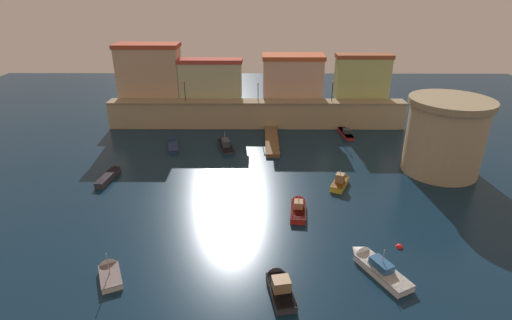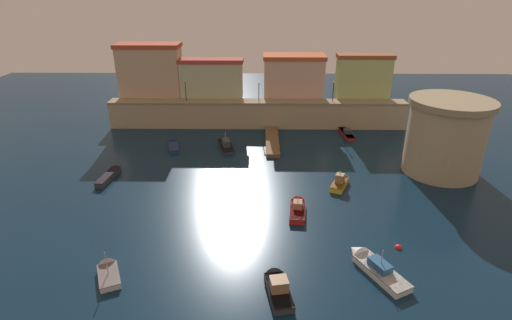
% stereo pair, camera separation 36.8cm
% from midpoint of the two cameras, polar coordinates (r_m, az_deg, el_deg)
% --- Properties ---
extents(ground_plane, '(140.57, 140.57, 0.00)m').
position_cam_midpoint_polar(ground_plane, '(48.37, 0.11, -4.97)').
color(ground_plane, '#0C2338').
extents(quay_wall, '(51.39, 3.20, 4.71)m').
position_cam_midpoint_polar(quay_wall, '(70.41, 0.36, 6.61)').
color(quay_wall, tan).
rests_on(quay_wall, ground).
extents(old_town_backdrop, '(48.15, 5.51, 9.34)m').
position_cam_midpoint_polar(old_town_backdrop, '(72.46, -2.19, 12.13)').
color(old_town_backdrop, tan).
rests_on(old_town_backdrop, ground).
extents(fortress_tower, '(10.48, 10.48, 10.06)m').
position_cam_midpoint_polar(fortress_tower, '(57.77, 25.62, 3.07)').
color(fortress_tower, tan).
rests_on(fortress_tower, ground).
extents(pier_dock, '(2.09, 12.43, 0.70)m').
position_cam_midpoint_polar(pier_dock, '(63.89, 2.50, 2.77)').
color(pier_dock, brown).
rests_on(pier_dock, ground).
extents(quay_lamp_0, '(0.32, 0.32, 3.60)m').
position_cam_midpoint_polar(quay_lamp_0, '(70.33, -9.90, 10.24)').
color(quay_lamp_0, black).
rests_on(quay_lamp_0, quay_wall).
extents(quay_lamp_1, '(0.32, 0.32, 3.13)m').
position_cam_midpoint_polar(quay_lamp_1, '(69.21, 0.57, 10.13)').
color(quay_lamp_1, black).
rests_on(quay_lamp_1, quay_wall).
extents(quay_lamp_2, '(0.32, 0.32, 3.51)m').
position_cam_midpoint_polar(quay_lamp_2, '(70.27, 11.16, 10.08)').
color(quay_lamp_2, black).
rests_on(quay_lamp_2, quay_wall).
extents(moored_boat_0, '(1.91, 7.10, 1.54)m').
position_cam_midpoint_polar(moored_boat_0, '(69.63, 12.71, 4.06)').
color(moored_boat_0, red).
rests_on(moored_boat_0, ground).
extents(moored_boat_1, '(2.61, 5.67, 2.12)m').
position_cam_midpoint_polar(moored_boat_1, '(34.82, 3.30, -17.26)').
color(moored_boat_1, '#333338').
rests_on(moored_boat_1, ground).
extents(moored_boat_2, '(3.22, 4.46, 3.19)m').
position_cam_midpoint_polar(moored_boat_2, '(38.53, -20.12, -14.63)').
color(moored_boat_2, silver).
rests_on(moored_boat_2, ground).
extents(moored_boat_3, '(2.19, 5.69, 2.52)m').
position_cam_midpoint_polar(moored_boat_3, '(45.33, 6.20, -6.65)').
color(moored_boat_3, red).
rests_on(moored_boat_3, ground).
extents(moored_boat_4, '(4.77, 7.01, 3.15)m').
position_cam_midpoint_polar(moored_boat_4, '(38.30, 16.58, -14.11)').
color(moored_boat_4, white).
rests_on(moored_boat_4, ground).
extents(moored_boat_5, '(3.35, 7.07, 3.07)m').
position_cam_midpoint_polar(moored_boat_5, '(62.88, -4.33, 2.45)').
color(moored_boat_5, '#333338').
rests_on(moored_boat_5, ground).
extents(moored_boat_6, '(3.29, 4.94, 2.60)m').
position_cam_midpoint_polar(moored_boat_6, '(51.48, 12.20, -3.00)').
color(moored_boat_6, gold).
rests_on(moored_boat_6, ground).
extents(moored_boat_7, '(2.87, 6.20, 1.42)m').
position_cam_midpoint_polar(moored_boat_7, '(64.26, -11.57, 2.36)').
color(moored_boat_7, navy).
rests_on(moored_boat_7, ground).
extents(moored_boat_8, '(1.80, 6.59, 1.06)m').
position_cam_midpoint_polar(moored_boat_8, '(55.76, -19.88, -1.91)').
color(moored_boat_8, '#333338').
rests_on(moored_boat_8, ground).
extents(mooring_buoy_0, '(0.66, 0.66, 0.66)m').
position_cam_midpoint_polar(mooring_buoy_0, '(41.84, 19.89, -11.72)').
color(mooring_buoy_0, red).
rests_on(mooring_buoy_0, ground).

